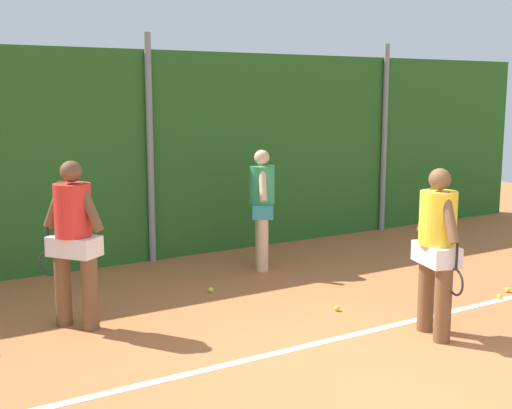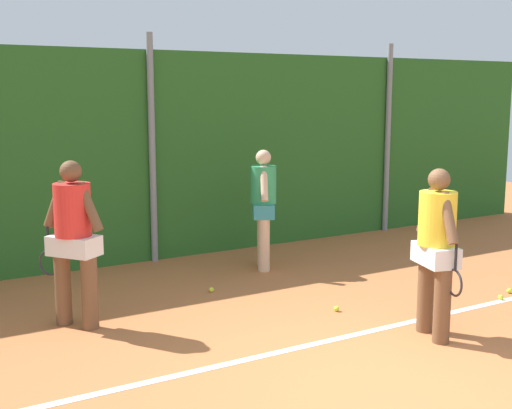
% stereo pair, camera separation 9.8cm
% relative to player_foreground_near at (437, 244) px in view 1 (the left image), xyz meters
% --- Properties ---
extents(ground_plane, '(24.62, 24.62, 0.00)m').
position_rel_player_foreground_near_xyz_m(ground_plane, '(-1.32, 0.85, -1.01)').
color(ground_plane, '#B76638').
extents(hedge_fence_backdrop, '(16.00, 0.25, 3.18)m').
position_rel_player_foreground_near_xyz_m(hedge_fence_backdrop, '(-1.32, 4.70, 0.59)').
color(hedge_fence_backdrop, '#286023').
rests_on(hedge_fence_backdrop, ground_plane).
extents(fence_post_center, '(0.10, 0.10, 3.43)m').
position_rel_player_foreground_near_xyz_m(fence_post_center, '(-1.32, 4.52, 0.71)').
color(fence_post_center, gray).
rests_on(fence_post_center, ground_plane).
extents(fence_post_right, '(0.10, 0.10, 3.43)m').
position_rel_player_foreground_near_xyz_m(fence_post_right, '(3.30, 4.52, 0.71)').
color(fence_post_right, gray).
rests_on(fence_post_right, ground_plane).
extents(court_baseline_paint, '(11.69, 0.10, 0.01)m').
position_rel_player_foreground_near_xyz_m(court_baseline_paint, '(-1.32, 0.45, -1.00)').
color(court_baseline_paint, white).
rests_on(court_baseline_paint, ground_plane).
extents(player_foreground_near, '(0.44, 0.81, 1.79)m').
position_rel_player_foreground_near_xyz_m(player_foreground_near, '(0.00, 0.00, 0.00)').
color(player_foreground_near, brown).
rests_on(player_foreground_near, ground_plane).
extents(player_midcourt, '(0.61, 0.67, 1.84)m').
position_rel_player_foreground_near_xyz_m(player_midcourt, '(-3.16, 2.23, 0.03)').
color(player_midcourt, brown).
rests_on(player_midcourt, ground_plane).
extents(player_backcourt_far, '(0.50, 0.66, 1.75)m').
position_rel_player_foreground_near_xyz_m(player_backcourt_far, '(-0.09, 3.33, -0.02)').
color(player_backcourt_far, beige).
rests_on(player_backcourt_far, ground_plane).
extents(tennis_ball_0, '(0.07, 0.07, 0.07)m').
position_rel_player_foreground_near_xyz_m(tennis_ball_0, '(1.99, 0.63, -0.97)').
color(tennis_ball_0, '#CCDB33').
rests_on(tennis_ball_0, ground_plane).
extents(tennis_ball_2, '(0.07, 0.07, 0.07)m').
position_rel_player_foreground_near_xyz_m(tennis_ball_2, '(1.66, 0.49, -0.97)').
color(tennis_ball_2, '#CCDB33').
rests_on(tennis_ball_2, ground_plane).
extents(tennis_ball_5, '(0.07, 0.07, 0.07)m').
position_rel_player_foreground_near_xyz_m(tennis_ball_5, '(-1.31, 2.62, -0.97)').
color(tennis_ball_5, '#CCDB33').
rests_on(tennis_ball_5, ground_plane).
extents(tennis_ball_6, '(0.07, 0.07, 0.07)m').
position_rel_player_foreground_near_xyz_m(tennis_ball_6, '(0.26, 4.00, -0.97)').
color(tennis_ball_6, '#CCDB33').
rests_on(tennis_ball_6, ground_plane).
extents(tennis_ball_10, '(0.07, 0.07, 0.07)m').
position_rel_player_foreground_near_xyz_m(tennis_ball_10, '(-2.53, 3.97, -0.97)').
color(tennis_ball_10, '#CCDB33').
rests_on(tennis_ball_10, ground_plane).
extents(tennis_ball_11, '(0.07, 0.07, 0.07)m').
position_rel_player_foreground_near_xyz_m(tennis_ball_11, '(-0.37, 1.18, -0.97)').
color(tennis_ball_11, '#CCDB33').
rests_on(tennis_ball_11, ground_plane).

